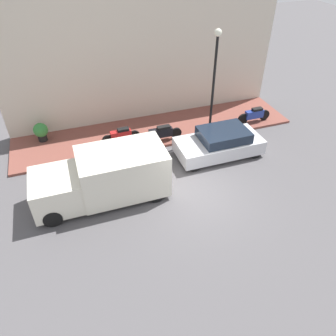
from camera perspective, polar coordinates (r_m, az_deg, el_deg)
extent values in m
plane|color=#514F51|center=(13.27, 4.57, -4.63)|extent=(60.00, 60.00, 0.00)
cube|color=brown|center=(17.12, -2.15, 6.58)|extent=(3.07, 14.22, 0.12)
cube|color=beige|center=(17.22, -4.18, 18.53)|extent=(0.30, 14.22, 6.54)
cube|color=silver|center=(15.31, 8.80, 3.88)|extent=(1.82, 3.93, 0.65)
cube|color=#192333|center=(15.10, 9.67, 5.76)|extent=(1.60, 2.16, 0.46)
cylinder|color=black|center=(14.28, 4.69, 0.51)|extent=(0.20, 0.61, 0.61)
cylinder|color=black|center=(15.46, 2.41, 3.86)|extent=(0.20, 0.61, 0.61)
cylinder|color=black|center=(15.57, 15.00, 2.71)|extent=(0.20, 0.61, 0.61)
cylinder|color=black|center=(16.65, 12.22, 5.68)|extent=(0.20, 0.61, 0.61)
cube|color=silver|center=(12.76, -7.87, -0.53)|extent=(2.06, 3.30, 1.80)
cube|color=silver|center=(12.87, -18.83, -3.75)|extent=(1.96, 1.78, 1.26)
cube|color=#192333|center=(12.67, -20.33, -2.79)|extent=(1.75, 0.98, 0.50)
cylinder|color=black|center=(12.53, -19.44, -8.25)|extent=(0.22, 0.68, 0.68)
cylinder|color=black|center=(13.89, -19.90, -3.12)|extent=(0.22, 0.68, 0.68)
cylinder|color=black|center=(12.75, -2.04, -4.57)|extent=(0.22, 0.68, 0.68)
cylinder|color=black|center=(14.08, -4.25, 0.11)|extent=(0.22, 0.68, 0.68)
cube|color=navy|center=(18.13, 14.78, 9.06)|extent=(0.30, 1.00, 0.42)
cube|color=black|center=(18.08, 15.29, 9.86)|extent=(0.27, 0.54, 0.12)
cylinder|color=black|center=(17.88, 12.91, 8.33)|extent=(0.10, 0.57, 0.57)
cylinder|color=black|center=(18.55, 16.42, 8.85)|extent=(0.10, 0.57, 0.57)
cube|color=black|center=(15.94, -1.29, 6.16)|extent=(0.30, 1.15, 0.43)
cube|color=black|center=(15.84, -0.76, 7.11)|extent=(0.27, 0.63, 0.12)
cylinder|color=black|center=(15.84, -4.03, 5.12)|extent=(0.10, 0.56, 0.56)
cylinder|color=black|center=(16.25, 1.40, 6.13)|extent=(0.10, 0.56, 0.56)
cube|color=#B21E1E|center=(15.91, -8.19, 5.72)|extent=(0.30, 0.99, 0.43)
cube|color=black|center=(15.79, -7.80, 6.66)|extent=(0.27, 0.54, 0.12)
cylinder|color=black|center=(15.93, -10.42, 4.74)|extent=(0.10, 0.56, 0.56)
cylinder|color=black|center=(16.11, -5.88, 5.62)|extent=(0.10, 0.56, 0.56)
cylinder|color=black|center=(15.79, 7.85, 13.53)|extent=(0.12, 0.12, 4.81)
sphere|color=silver|center=(14.95, 8.72, 22.29)|extent=(0.33, 0.33, 0.33)
cylinder|color=black|center=(17.25, -20.98, 4.97)|extent=(0.42, 0.42, 0.31)
sphere|color=#337F38|center=(17.03, -21.30, 6.18)|extent=(0.69, 0.69, 0.69)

